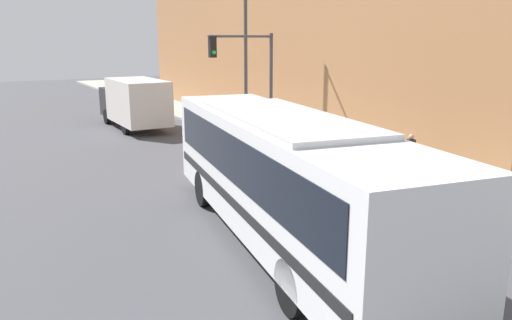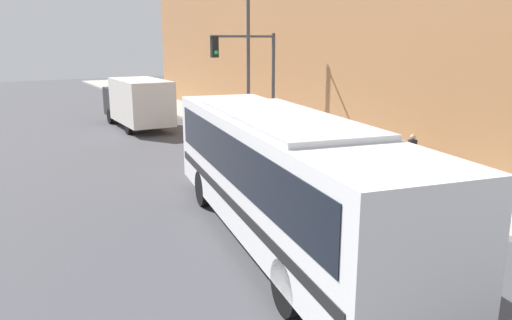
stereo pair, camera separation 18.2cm
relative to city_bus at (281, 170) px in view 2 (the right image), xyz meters
name	(u,v)px [view 2 (the right image)]	position (x,y,z in m)	size (l,w,h in m)	color
ground_plane	(343,262)	(0.70, -1.68, -1.93)	(120.00, 120.00, 0.00)	#47474C
sidewalk	(216,120)	(6.78, 18.32, -1.85)	(3.16, 70.00, 0.16)	#A8A399
building_facade	(300,39)	(11.36, 15.89, 3.17)	(6.00, 33.14, 10.20)	#B27A4C
city_bus	(281,170)	(0.00, 0.00, 0.00)	(4.51, 11.80, 3.31)	white
delivery_truck	(137,101)	(1.82, 18.41, -0.36)	(2.38, 6.90, 2.86)	silver
fire_hydrant	(352,162)	(5.80, 4.09, -1.38)	(0.26, 0.35, 0.77)	gold
traffic_light_pole	(252,69)	(4.81, 10.11, 1.79)	(3.28, 0.35, 5.17)	#47474C
parking_meter	(282,128)	(5.80, 9.06, -0.86)	(0.14, 0.14, 1.34)	#47474C
street_lamp	(244,41)	(5.81, 12.73, 3.05)	(2.18, 0.28, 8.32)	#47474C
pedestrian_near_corner	(411,156)	(7.18, 2.49, -0.97)	(0.34, 0.34, 1.58)	#47382D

